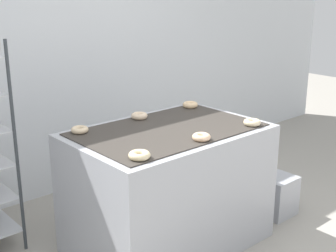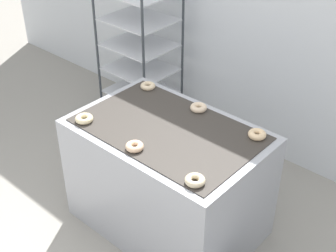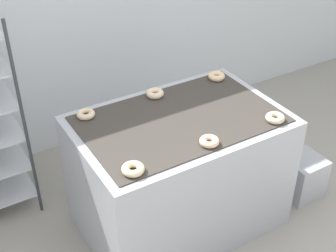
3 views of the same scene
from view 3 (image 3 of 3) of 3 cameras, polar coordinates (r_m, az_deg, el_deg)
name	(u,v)px [view 3 (image 3 of 3)]	position (r m, az deg, el deg)	size (l,w,h in m)	color
fryer_machine	(179,173)	(3.34, 1.34, -5.74)	(1.39, 0.93, 0.92)	#A8AAB2
glaze_bin	(302,176)	(3.91, 16.03, -5.92)	(0.29, 0.29, 0.35)	#A8AAB2
donut_near_left	(133,169)	(2.62, -4.29, -5.25)	(0.13, 0.13, 0.04)	beige
donut_near_center	(210,141)	(2.83, 5.10, -1.85)	(0.12, 0.12, 0.04)	beige
donut_near_right	(275,118)	(3.12, 12.93, 0.98)	(0.13, 0.13, 0.04)	beige
donut_far_left	(86,114)	(3.12, -9.99, 1.44)	(0.12, 0.12, 0.04)	beige
donut_far_center	(155,93)	(3.31, -1.60, 4.00)	(0.13, 0.13, 0.04)	beige
donut_far_right	(217,76)	(3.55, 5.94, 6.06)	(0.13, 0.13, 0.05)	beige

